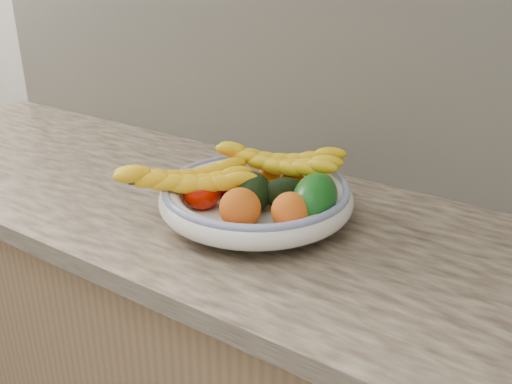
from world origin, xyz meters
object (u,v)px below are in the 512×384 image
(fruit_bowl, at_px, (256,197))
(green_mango, at_px, (315,198))
(banana_bunch_front, at_px, (186,183))
(banana_bunch_back, at_px, (277,165))

(fruit_bowl, bearing_deg, green_mango, 4.75)
(banana_bunch_front, bearing_deg, fruit_bowl, -14.21)
(fruit_bowl, xyz_separation_m, green_mango, (0.13, 0.01, 0.03))
(banana_bunch_back, bearing_deg, fruit_bowl, -101.09)
(banana_bunch_back, xyz_separation_m, banana_bunch_front, (-0.10, -0.17, -0.01))
(green_mango, height_order, banana_bunch_back, green_mango)
(banana_bunch_back, distance_m, banana_bunch_front, 0.20)
(green_mango, bearing_deg, fruit_bowl, 167.06)
(fruit_bowl, height_order, green_mango, green_mango)
(fruit_bowl, height_order, banana_bunch_back, banana_bunch_back)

